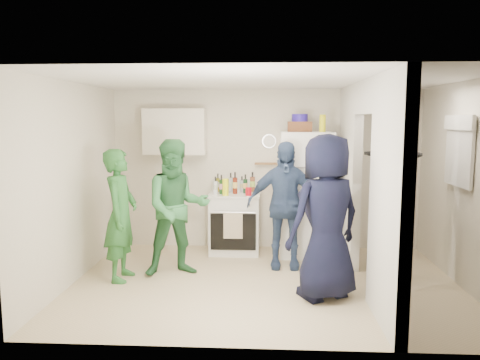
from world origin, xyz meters
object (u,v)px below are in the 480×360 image
object	(u,v)px
person_denim	(284,205)
person_nook	(391,209)
person_green_left	(121,215)
blue_bowl	(300,118)
yellow_cup_stack_top	(323,123)
person_navy	(326,217)
person_green_center	(177,208)
stove	(235,223)
fridge	(305,194)
wicker_basket	(300,127)

from	to	relation	value
person_denim	person_nook	distance (m)	1.40
person_green_left	person_denim	bearing A→B (deg)	-72.44
blue_bowl	yellow_cup_stack_top	bearing A→B (deg)	-25.11
yellow_cup_stack_top	person_denim	distance (m)	1.36
person_navy	person_nook	xyz separation A→B (m)	(0.87, 0.59, -0.01)
person_green_center	person_navy	size ratio (longest dim) A/B	0.95
stove	fridge	distance (m)	1.17
blue_bowl	person_green_left	distance (m)	2.95
person_navy	fridge	bearing A→B (deg)	-117.22
yellow_cup_stack_top	person_green_left	size ratio (longest dim) A/B	0.15
blue_bowl	person_green_left	world-z (taller)	blue_bowl
blue_bowl	yellow_cup_stack_top	xyz separation A→B (m)	(0.32, -0.15, -0.08)
fridge	person_green_left	size ratio (longest dim) A/B	1.11
person_green_left	person_nook	world-z (taller)	person_nook
stove	yellow_cup_stack_top	xyz separation A→B (m)	(1.29, -0.13, 1.52)
person_green_left	person_denim	distance (m)	2.17
fridge	blue_bowl	world-z (taller)	blue_bowl
wicker_basket	person_navy	world-z (taller)	wicker_basket
wicker_basket	blue_bowl	distance (m)	0.13
stove	person_green_center	xyz separation A→B (m)	(-0.68, -1.08, 0.43)
yellow_cup_stack_top	person_denim	xyz separation A→B (m)	(-0.56, -0.56, -1.11)
yellow_cup_stack_top	person_green_left	distance (m)	3.12
blue_bowl	yellow_cup_stack_top	size ratio (longest dim) A/B	0.96
wicker_basket	person_nook	world-z (taller)	wicker_basket
wicker_basket	person_navy	xyz separation A→B (m)	(0.18, -1.82, -0.99)
person_green_center	fridge	bearing A→B (deg)	12.21
blue_bowl	wicker_basket	bearing A→B (deg)	0.00
person_navy	person_nook	size ratio (longest dim) A/B	1.01
person_navy	person_nook	world-z (taller)	person_navy
person_green_left	yellow_cup_stack_top	bearing A→B (deg)	-64.92
blue_bowl	person_denim	size ratio (longest dim) A/B	0.14
blue_bowl	person_green_left	size ratio (longest dim) A/B	0.14
person_denim	person_navy	xyz separation A→B (m)	(0.43, -1.11, 0.07)
blue_bowl	yellow_cup_stack_top	world-z (taller)	blue_bowl
blue_bowl	person_green_left	xyz separation A→B (m)	(-2.33, -1.33, -1.22)
fridge	person_nook	distance (m)	1.52
stove	yellow_cup_stack_top	bearing A→B (deg)	-5.75
blue_bowl	person_denim	world-z (taller)	blue_bowl
fridge	yellow_cup_stack_top	size ratio (longest dim) A/B	7.42
wicker_basket	person_nook	distance (m)	1.91
wicker_basket	person_green_center	xyz separation A→B (m)	(-1.65, -1.10, -1.04)
person_nook	stove	bearing A→B (deg)	-114.72
fridge	person_green_center	xyz separation A→B (m)	(-1.75, -1.05, -0.04)
person_green_center	person_denim	xyz separation A→B (m)	(1.41, 0.39, -0.02)
wicker_basket	person_nook	size ratio (longest dim) A/B	0.19
wicker_basket	yellow_cup_stack_top	distance (m)	0.36
stove	wicker_basket	xyz separation A→B (m)	(0.97, 0.02, 1.47)
wicker_basket	person_green_center	distance (m)	2.24
yellow_cup_stack_top	person_navy	bearing A→B (deg)	-94.66
fridge	blue_bowl	xyz separation A→B (m)	(-0.10, 0.05, 1.13)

